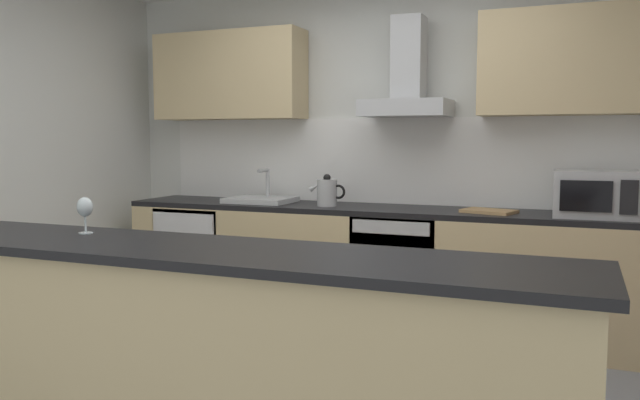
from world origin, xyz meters
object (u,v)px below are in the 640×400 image
refrigerator (203,258)px  microwave (596,194)px  chopping_board (489,211)px  wine_glass (85,208)px  kettle (327,192)px  range_hood (408,85)px  sink (261,199)px  oven (401,269)px

refrigerator → microwave: size_ratio=1.70×
microwave → chopping_board: bearing=179.6°
wine_glass → chopping_board: 2.61m
wine_glass → chopping_board: (1.65, 2.01, -0.15)m
kettle → range_hood: (0.56, 0.16, 0.78)m
sink → chopping_board: bearing=-1.1°
microwave → wine_glass: 3.06m
oven → chopping_board: 0.76m
sink → kettle: 0.59m
oven → wine_glass: wine_glass is taller
microwave → sink: 2.42m
oven → kettle: bearing=-176.6°
chopping_board → sink: bearing=178.9°
refrigerator → range_hood: range_hood is taller
kettle → wine_glass: bearing=-103.3°
range_hood → wine_glass: bearing=-115.6°
oven → refrigerator: oven is taller
microwave → chopping_board: size_ratio=1.47×
refrigerator → wine_glass: 2.22m
oven → kettle: kettle is taller
oven → refrigerator: 1.67m
kettle → microwave: bearing=0.2°
oven → wine_glass: size_ratio=4.50×
microwave → sink: size_ratio=1.00×
oven → refrigerator: (-1.67, -0.00, -0.03)m
wine_glass → chopping_board: bearing=50.6°
refrigerator → wine_glass: (0.63, -2.03, 0.64)m
refrigerator → microwave: (2.95, -0.03, 0.62)m
wine_glass → kettle: bearing=76.7°
oven → wine_glass: bearing=-117.0°
kettle → wine_glass: size_ratio=1.62×
kettle → chopping_board: bearing=0.5°
oven → sink: sink is taller
sink → wine_glass: (0.11, -2.04, 0.14)m
range_hood → wine_glass: size_ratio=4.05×
oven → range_hood: bearing=90.0°
refrigerator → microwave: microwave is taller
sink → range_hood: (1.14, 0.12, 0.86)m
refrigerator → microwave: bearing=-0.5°
range_hood → microwave: bearing=-7.0°
kettle → chopping_board: kettle is taller
sink → wine_glass: sink is taller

